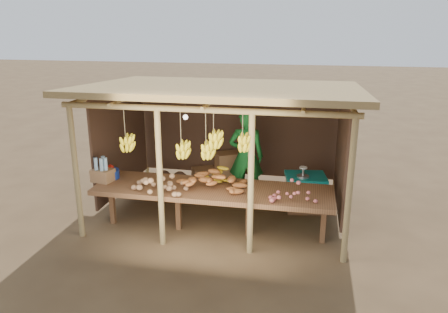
# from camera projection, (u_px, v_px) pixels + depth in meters

# --- Properties ---
(ground) EXTENTS (60.00, 60.00, 0.00)m
(ground) POSITION_uv_depth(u_px,v_px,m) (224.00, 209.00, 8.26)
(ground) COLOR brown
(ground) RESTS_ON ground
(stall_structure) EXTENTS (4.70, 3.50, 2.43)m
(stall_structure) POSITION_uv_depth(u_px,v_px,m) (221.00, 110.00, 7.67)
(stall_structure) COLOR #9A804F
(stall_structure) RESTS_ON ground
(counter) EXTENTS (3.90, 1.05, 0.80)m
(counter) POSITION_uv_depth(u_px,v_px,m) (213.00, 191.00, 7.15)
(counter) COLOR brown
(counter) RESTS_ON ground
(potato_heap) EXTENTS (1.01, 0.83, 0.36)m
(potato_heap) POSITION_uv_depth(u_px,v_px,m) (160.00, 181.00, 6.94)
(potato_heap) COLOR #9C7250
(potato_heap) RESTS_ON counter
(sweet_potato_heap) EXTENTS (1.12, 0.73, 0.36)m
(sweet_potato_heap) POSITION_uv_depth(u_px,v_px,m) (209.00, 177.00, 7.10)
(sweet_potato_heap) COLOR #AF622D
(sweet_potato_heap) RESTS_ON counter
(onion_heap) EXTENTS (0.81, 0.65, 0.35)m
(onion_heap) POSITION_uv_depth(u_px,v_px,m) (295.00, 190.00, 6.59)
(onion_heap) COLOR #C25E5F
(onion_heap) RESTS_ON counter
(banana_pile) EXTENTS (0.66, 0.52, 0.35)m
(banana_pile) POSITION_uv_depth(u_px,v_px,m) (216.00, 170.00, 7.47)
(banana_pile) COLOR yellow
(banana_pile) RESTS_ON counter
(tomato_basin) EXTENTS (0.41, 0.41, 0.22)m
(tomato_basin) POSITION_uv_depth(u_px,v_px,m) (107.00, 173.00, 7.56)
(tomato_basin) COLOR navy
(tomato_basin) RESTS_ON counter
(bottle_box) EXTENTS (0.38, 0.33, 0.43)m
(bottle_box) POSITION_uv_depth(u_px,v_px,m) (103.00, 172.00, 7.39)
(bottle_box) COLOR #8F6440
(bottle_box) RESTS_ON counter
(vendor) EXTENTS (0.71, 0.50, 1.84)m
(vendor) POSITION_uv_depth(u_px,v_px,m) (246.00, 157.00, 8.39)
(vendor) COLOR #176726
(vendor) RESTS_ON ground
(tarp_crate) EXTENTS (0.83, 0.74, 0.88)m
(tarp_crate) POSITION_uv_depth(u_px,v_px,m) (305.00, 191.00, 8.17)
(tarp_crate) COLOR brown
(tarp_crate) RESTS_ON ground
(carton_stack) EXTENTS (1.10, 0.54, 0.75)m
(carton_stack) POSITION_uv_depth(u_px,v_px,m) (220.00, 172.00, 9.30)
(carton_stack) COLOR #8F6440
(carton_stack) RESTS_ON ground
(burlap_sacks) EXTENTS (0.72, 0.37, 0.51)m
(burlap_sacks) POSITION_uv_depth(u_px,v_px,m) (172.00, 181.00, 9.13)
(burlap_sacks) COLOR #4C3223
(burlap_sacks) RESTS_ON ground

